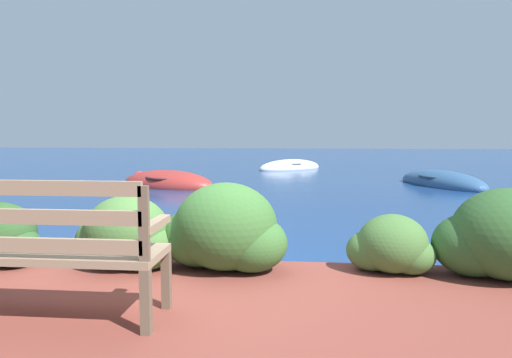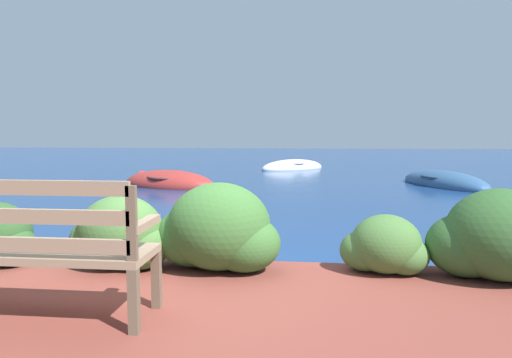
{
  "view_description": "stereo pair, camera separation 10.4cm",
  "coord_description": "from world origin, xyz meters",
  "px_view_note": "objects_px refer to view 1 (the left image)",
  "views": [
    {
      "loc": [
        1.14,
        -4.22,
        1.42
      ],
      "look_at": [
        0.27,
        4.92,
        0.51
      ],
      "focal_mm": 32.0,
      "sensor_mm": 36.0,
      "label": 1
    },
    {
      "loc": [
        1.25,
        -4.21,
        1.42
      ],
      "look_at": [
        0.27,
        4.92,
        0.51
      ],
      "focal_mm": 32.0,
      "sensor_mm": 36.0,
      "label": 2
    }
  ],
  "objects_px": {
    "rowboat_nearest": "(168,184)",
    "rowboat_far": "(290,168)",
    "park_bench": "(43,246)",
    "rowboat_mid": "(442,183)",
    "mooring_buoy": "(140,177)"
  },
  "relations": [
    {
      "from": "rowboat_mid",
      "to": "rowboat_far",
      "type": "relative_size",
      "value": 1.18
    },
    {
      "from": "park_bench",
      "to": "rowboat_nearest",
      "type": "xyz_separation_m",
      "value": [
        -1.88,
        9.12,
        -0.64
      ]
    },
    {
      "from": "park_bench",
      "to": "rowboat_mid",
      "type": "distance_m",
      "value": 11.56
    },
    {
      "from": "park_bench",
      "to": "mooring_buoy",
      "type": "relative_size",
      "value": 3.75
    },
    {
      "from": "park_bench",
      "to": "rowboat_far",
      "type": "height_order",
      "value": "park_bench"
    },
    {
      "from": "rowboat_nearest",
      "to": "rowboat_mid",
      "type": "bearing_deg",
      "value": -151.61
    },
    {
      "from": "rowboat_nearest",
      "to": "rowboat_mid",
      "type": "height_order",
      "value": "rowboat_nearest"
    },
    {
      "from": "park_bench",
      "to": "rowboat_far",
      "type": "xyz_separation_m",
      "value": [
        1.26,
        15.56,
        -0.65
      ]
    },
    {
      "from": "park_bench",
      "to": "rowboat_mid",
      "type": "bearing_deg",
      "value": 68.4
    },
    {
      "from": "rowboat_mid",
      "to": "mooring_buoy",
      "type": "xyz_separation_m",
      "value": [
        -8.91,
        1.08,
        0.0
      ]
    },
    {
      "from": "rowboat_nearest",
      "to": "rowboat_far",
      "type": "distance_m",
      "value": 7.17
    },
    {
      "from": "park_bench",
      "to": "rowboat_far",
      "type": "relative_size",
      "value": 0.53
    },
    {
      "from": "park_bench",
      "to": "rowboat_mid",
      "type": "height_order",
      "value": "park_bench"
    },
    {
      "from": "park_bench",
      "to": "mooring_buoy",
      "type": "xyz_separation_m",
      "value": [
        -3.39,
        11.22,
        -0.64
      ]
    },
    {
      "from": "rowboat_nearest",
      "to": "rowboat_mid",
      "type": "distance_m",
      "value": 7.47
    }
  ]
}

